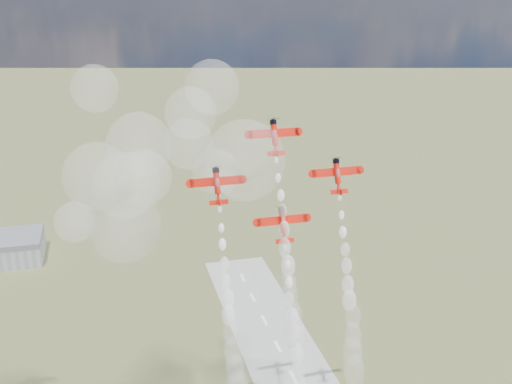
{
  "coord_description": "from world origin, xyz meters",
  "views": [
    {
      "loc": [
        -59.04,
        -123.45,
        135.65
      ],
      "look_at": [
        -22.9,
        15.84,
        85.08
      ],
      "focal_mm": 42.0,
      "sensor_mm": 36.0,
      "label": 1
    }
  ],
  "objects_px": {
    "plane_left": "(217,185)",
    "plane_slot": "(283,224)",
    "plane_right": "(337,175)",
    "plane_lead": "(275,137)"
  },
  "relations": [
    {
      "from": "plane_left",
      "to": "plane_right",
      "type": "height_order",
      "value": "same"
    },
    {
      "from": "plane_lead",
      "to": "plane_slot",
      "type": "height_order",
      "value": "plane_lead"
    },
    {
      "from": "plane_lead",
      "to": "plane_right",
      "type": "relative_size",
      "value": 1.0
    },
    {
      "from": "plane_lead",
      "to": "plane_left",
      "type": "distance_m",
      "value": 19.58
    },
    {
      "from": "plane_right",
      "to": "plane_lead",
      "type": "bearing_deg",
      "value": 165.15
    },
    {
      "from": "plane_left",
      "to": "plane_slot",
      "type": "height_order",
      "value": "plane_left"
    },
    {
      "from": "plane_left",
      "to": "plane_slot",
      "type": "bearing_deg",
      "value": -14.85
    },
    {
      "from": "plane_right",
      "to": "plane_slot",
      "type": "bearing_deg",
      "value": -165.15
    },
    {
      "from": "plane_slot",
      "to": "plane_right",
      "type": "bearing_deg",
      "value": 14.85
    },
    {
      "from": "plane_lead",
      "to": "plane_slot",
      "type": "distance_m",
      "value": 22.46
    }
  ]
}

